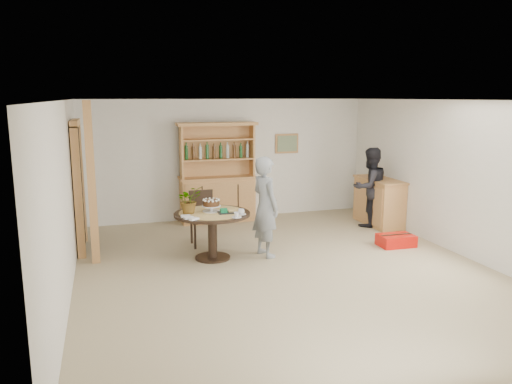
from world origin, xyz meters
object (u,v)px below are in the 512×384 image
at_px(sideboard, 379,202).
at_px(red_suitcase, 396,240).
at_px(dining_table, 212,222).
at_px(dining_chair, 202,214).
at_px(adult_person, 370,187).
at_px(hutch, 217,188).
at_px(teen_boy, 265,207).

relative_size(sideboard, red_suitcase, 2.06).
height_order(dining_table, dining_chair, dining_chair).
bearing_deg(red_suitcase, adult_person, 81.71).
bearing_deg(dining_table, sideboard, 17.26).
height_order(hutch, dining_table, hutch).
bearing_deg(hutch, adult_person, -24.49).
distance_m(dining_chair, teen_boy, 1.29).
xyz_separation_m(sideboard, dining_table, (-3.66, -1.14, 0.13)).
xyz_separation_m(dining_table, red_suitcase, (3.18, -0.27, -0.50)).
height_order(sideboard, red_suitcase, sideboard).
bearing_deg(dining_chair, sideboard, 4.91).
distance_m(hutch, adult_person, 3.08).
relative_size(sideboard, dining_chair, 1.33).
height_order(dining_table, adult_person, adult_person).
xyz_separation_m(dining_table, teen_boy, (0.85, -0.10, 0.21)).
distance_m(dining_table, dining_chair, 0.83).
xyz_separation_m(hutch, dining_chair, (-0.62, -1.55, -0.15)).
bearing_deg(teen_boy, adult_person, -79.52).
relative_size(hutch, dining_table, 1.70).
distance_m(sideboard, red_suitcase, 1.53).
distance_m(adult_person, red_suitcase, 1.55).
bearing_deg(sideboard, teen_boy, -156.23).
bearing_deg(sideboard, red_suitcase, -108.76).
height_order(dining_chair, teen_boy, teen_boy).
xyz_separation_m(hutch, sideboard, (3.04, -1.24, -0.22)).
xyz_separation_m(sideboard, dining_chair, (-3.66, -0.31, 0.06)).
relative_size(dining_table, dining_chair, 1.27).
height_order(sideboard, adult_person, adult_person).
distance_m(teen_boy, red_suitcase, 2.44).
distance_m(hutch, teen_boy, 2.49).
distance_m(hutch, red_suitcase, 3.73).
height_order(sideboard, teen_boy, teen_boy).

